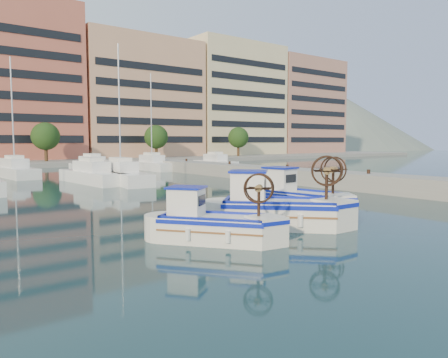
% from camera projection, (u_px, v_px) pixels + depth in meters
% --- Properties ---
extents(ground, '(300.00, 300.00, 0.00)m').
position_uv_depth(ground, '(310.00, 224.00, 18.54)').
color(ground, '#1B4047').
rests_on(ground, ground).
extents(quay, '(3.00, 60.00, 1.20)m').
position_uv_depth(quay, '(345.00, 180.00, 32.69)').
color(quay, gray).
rests_on(quay, ground).
extents(waterfront, '(180.00, 40.00, 25.60)m').
position_uv_depth(waterfront, '(57.00, 97.00, 74.56)').
color(waterfront, gray).
rests_on(waterfront, ground).
extents(hill_east, '(160.00, 160.00, 50.00)m').
position_uv_depth(hill_east, '(333.00, 149.00, 190.39)').
color(hill_east, slate).
rests_on(hill_east, ground).
extents(yacht_marina, '(41.47, 22.00, 11.50)m').
position_uv_depth(yacht_marina, '(44.00, 175.00, 38.11)').
color(yacht_marina, white).
rests_on(yacht_marina, ground).
extents(fishing_boat_a, '(3.54, 3.94, 2.45)m').
position_uv_depth(fishing_boat_a, '(211.00, 223.00, 15.20)').
color(fishing_boat_a, silver).
rests_on(fishing_boat_a, ground).
extents(fishing_boat_b, '(4.53, 4.57, 2.95)m').
position_uv_depth(fishing_boat_b, '(275.00, 208.00, 17.72)').
color(fishing_boat_b, silver).
rests_on(fishing_boat_b, ground).
extents(fishing_boat_c, '(2.42, 4.64, 2.83)m').
position_uv_depth(fishing_boat_c, '(297.00, 198.00, 21.14)').
color(fishing_boat_c, silver).
rests_on(fishing_boat_c, ground).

